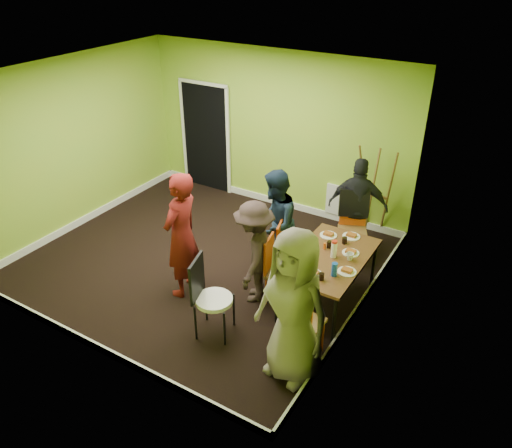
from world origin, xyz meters
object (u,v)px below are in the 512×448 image
Objects in this scene: dining_table at (329,260)px; chair_bentwood at (208,294)px; chair_left_near at (276,266)px; person_back_end at (358,206)px; orange_bottle at (325,246)px; chair_left_far at (287,249)px; person_standing at (182,235)px; easel at (374,194)px; person_front_end at (294,307)px; blue_bottle at (334,269)px; person_left_far at (275,224)px; chair_front_end at (300,320)px; person_left_near at (254,252)px; thermos at (334,250)px; chair_back_end at (354,210)px.

chair_bentwood is (-1.02, -1.27, -0.11)m from dining_table.
person_back_end is (0.46, 1.73, 0.24)m from chair_left_near.
orange_bottle is at bearing 135.29° from dining_table.
chair_left_far is 1.49m from person_standing.
easel is 17.92× the size of orange_bottle.
dining_table is 1.63m from chair_bentwood.
person_back_end is at bearing 108.65° from person_front_end.
chair_bentwood is 0.99m from person_standing.
blue_bottle is (0.32, -2.36, 0.06)m from easel.
chair_left_far is 1.00× the size of chair_left_near.
person_standing reaches higher than easel.
chair_left_far is at bearing 165.80° from dining_table.
easel is (0.61, 1.82, 0.25)m from chair_left_far.
orange_bottle is at bearing 78.36° from person_back_end.
chair_left_near is 1.81m from person_back_end.
person_left_far is 0.86× the size of person_front_end.
person_standing is (-1.96, 0.37, 0.32)m from chair_front_end.
blue_bottle is 0.10× the size of person_front_end.
chair_bentwood is at bearing -28.72° from person_left_near.
chair_left_near is at bearing 13.39° from person_left_far.
blue_bottle is at bearing -59.58° from dining_table.
thermos is 0.14× the size of person_back_end.
chair_front_end is at bearing 83.51° from person_back_end.
chair_left_far is at bearing 175.47° from orange_bottle.
chair_left_near is at bearing -158.22° from dining_table.
dining_table is 1.60× the size of chair_left_far.
chair_back_end is 0.70× the size of person_back_end.
chair_left_near is at bearing 61.47° from person_back_end.
person_standing is at bearing -78.87° from chair_left_near.
thermos is at bearing 61.39° from chair_left_far.
chair_bentwood is at bearing -18.92° from person_left_far.
person_left_near is at bearing -145.50° from orange_bottle.
person_standing is at bearing 174.87° from person_front_end.
chair_front_end reaches higher than thermos.
chair_front_end is 0.57× the size of person_standing.
chair_back_end reaches higher than thermos.
chair_left_far is 0.64× the size of person_left_near.
person_standing is at bearing -152.01° from orange_bottle.
thermos is (-0.10, 1.14, 0.28)m from chair_front_end.
easel is at bearing 106.22° from person_front_end.
chair_bentwood reaches higher than chair_left_near.
person_left_near is (-1.05, 0.74, 0.15)m from chair_front_end.
chair_left_near is 1.67m from chair_back_end.
person_front_end is (1.15, -1.66, 0.13)m from person_left_far.
thermos is (0.69, 0.27, 0.33)m from chair_left_near.
person_left_far is at bearing 41.64° from person_back_end.
orange_bottle is (0.51, 0.39, 0.27)m from chair_left_near.
chair_left_far is at bearing -108.42° from easel.
chair_left_near is 0.53× the size of person_standing.
person_standing reaches higher than person_back_end.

